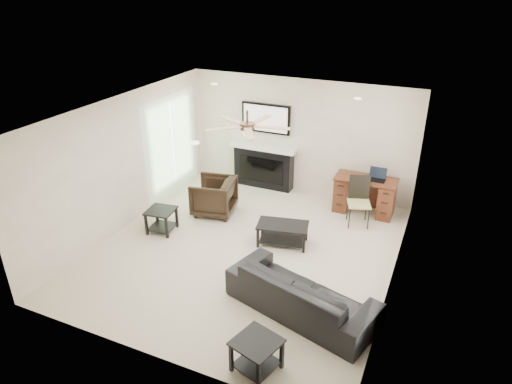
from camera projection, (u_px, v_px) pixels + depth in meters
room_shell at (257, 161)px, 7.38m from camera, size 5.50×5.54×2.52m
sofa at (302, 293)px, 6.50m from camera, size 2.35×1.44×0.64m
armchair at (214, 196)px, 9.20m from camera, size 0.95×0.93×0.74m
coffee_table at (282, 234)px, 8.20m from camera, size 0.98×0.67×0.40m
end_table_near at (257, 355)px, 5.57m from camera, size 0.65×0.65×0.45m
end_table_left at (162, 220)px, 8.60m from camera, size 0.56×0.56×0.45m
fireplace_unit at (263, 147)px, 10.10m from camera, size 1.52×0.34×1.91m
desk at (365, 195)px, 9.21m from camera, size 1.22×0.56×0.76m
desk_chair at (359, 202)px, 8.71m from camera, size 0.54×0.55×0.97m
laptop at (377, 175)px, 8.91m from camera, size 0.33×0.24×0.23m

